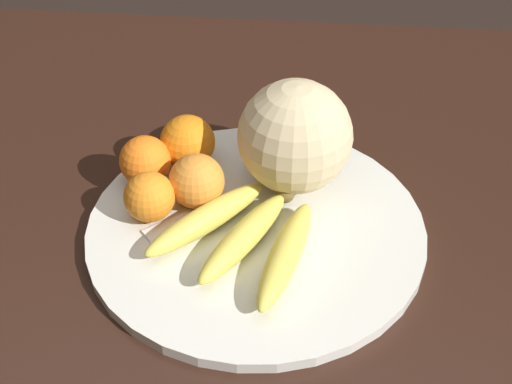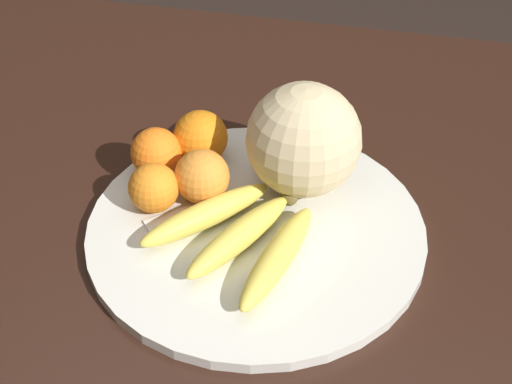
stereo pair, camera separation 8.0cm
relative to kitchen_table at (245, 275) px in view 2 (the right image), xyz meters
The scene contains 9 objects.
kitchen_table is the anchor object (origin of this frame).
fruit_bowl 0.09m from the kitchen_table, 150.55° to the left, with size 0.40×0.40×0.01m.
melon 0.19m from the kitchen_table, 127.22° to the right, with size 0.14×0.14×0.14m.
banana_bunch 0.12m from the kitchen_table, 101.37° to the left, with size 0.20×0.21×0.03m.
orange_front_left 0.18m from the kitchen_table, 50.56° to the right, with size 0.07×0.07×0.07m.
orange_front_right 0.17m from the kitchen_table, ahead, with size 0.06×0.06×0.06m.
orange_mid_center 0.15m from the kitchen_table, 22.53° to the right, with size 0.07×0.07×0.07m.
orange_back_left 0.19m from the kitchen_table, 24.59° to the right, with size 0.06×0.06×0.06m.
produce_tag 0.12m from the kitchen_table, 15.95° to the left, with size 0.08×0.08×0.00m.
Camera 2 is at (-0.15, 0.60, 1.30)m, focal length 50.00 mm.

